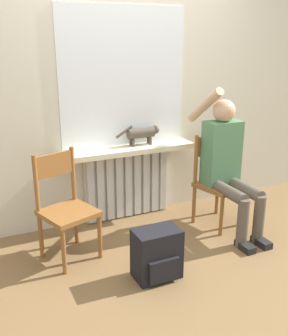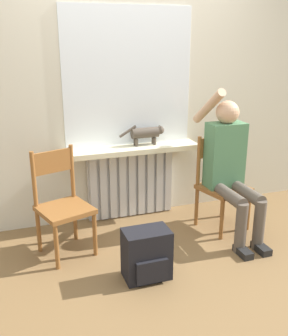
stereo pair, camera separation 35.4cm
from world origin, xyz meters
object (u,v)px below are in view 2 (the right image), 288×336
at_px(chair_right, 221,183).
at_px(cat, 147,133).
at_px(backpack, 147,255).
at_px(chair_left, 62,203).
at_px(person, 230,164).

xyz_separation_m(chair_right, cat, (-0.58, 0.47, 0.43)).
distance_m(chair_right, backpack, 1.16).
distance_m(chair_left, chair_right, 1.49).
relative_size(chair_right, backpack, 2.27).
xyz_separation_m(person, cat, (-0.59, 0.59, 0.20)).
height_order(chair_right, cat, cat).
xyz_separation_m(chair_right, person, (0.01, -0.12, 0.23)).
bearing_deg(cat, person, -44.95).
bearing_deg(backpack, chair_right, 32.16).
relative_size(chair_left, chair_right, 1.00).
bearing_deg(cat, backpack, -109.40).
bearing_deg(chair_right, backpack, -162.18).
height_order(chair_left, person, person).
relative_size(chair_left, backpack, 2.27).
height_order(chair_left, backpack, chair_left).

